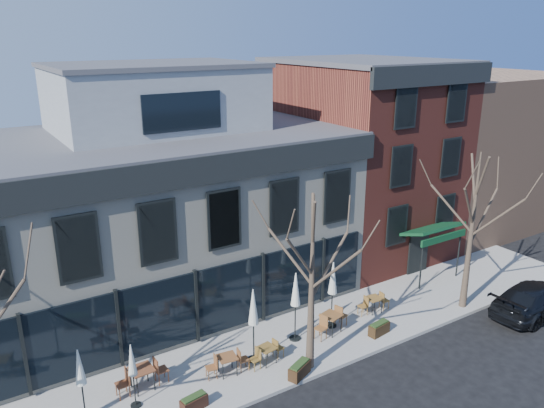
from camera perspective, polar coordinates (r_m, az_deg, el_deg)
ground at (r=23.32m, az=-8.03°, el=-14.79°), size 120.00×120.00×0.00m
sidewalk_front at (r=23.01m, az=1.92°, el=-14.88°), size 33.50×4.70×0.15m
corner_building at (r=25.65m, az=-13.05°, el=-0.29°), size 18.39×10.39×11.10m
red_brick_building at (r=31.76m, az=9.43°, el=5.13°), size 8.20×11.78×11.18m
bg_building at (r=39.75m, az=19.34°, el=5.98°), size 12.00×12.00×10.00m
tree_mid at (r=19.82m, az=4.33°, el=-8.32°), size 3.50×3.55×7.04m
tree_right at (r=25.74m, az=20.70°, el=-2.61°), size 3.72×3.77×7.48m
parked_sedan at (r=27.88m, az=26.38°, el=-9.10°), size 5.30×2.46×1.50m
cafe_set_1 at (r=20.72m, az=-13.79°, el=-17.54°), size 2.00×0.83×1.05m
cafe_set_2 at (r=21.03m, az=-4.81°, el=-16.67°), size 1.76×0.78×0.91m
cafe_set_3 at (r=21.55m, az=-0.56°, el=-15.74°), size 1.66×0.74×0.85m
cafe_set_4 at (r=23.55m, az=6.37°, el=-12.42°), size 2.02×0.97×1.04m
cafe_set_5 at (r=25.46m, az=10.88°, el=-10.40°), size 1.69×0.72×0.87m
umbrella_0 at (r=19.13m, az=-19.96°, el=-16.53°), size 0.43×0.43×2.70m
umbrella_1 at (r=19.32m, az=-14.82°, el=-16.23°), size 0.39×0.39×2.45m
umbrella_2 at (r=20.81m, az=-2.03°, el=-11.42°), size 0.50×0.50×3.11m
umbrella_3 at (r=22.17m, az=2.55°, el=-9.54°), size 0.49×0.49×3.08m
umbrella_4 at (r=23.23m, az=6.55°, el=-8.28°), size 0.49×0.49×3.08m
planter_1 at (r=19.66m, az=-8.39°, el=-20.37°), size 1.00×0.53×0.53m
planter_2 at (r=20.97m, az=2.98°, el=-17.36°), size 1.10×0.79×0.57m
planter_3 at (r=23.86m, az=11.45°, el=-12.97°), size 1.05×0.54×0.56m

